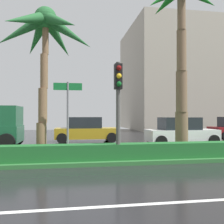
{
  "coord_description": "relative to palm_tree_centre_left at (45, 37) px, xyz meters",
  "views": [
    {
      "loc": [
        1.35,
        -3.17,
        1.87
      ],
      "look_at": [
        3.51,
        9.68,
        2.02
      ],
      "focal_mm": 41.08,
      "sensor_mm": 36.0,
      "label": 1
    }
  ],
  "objects": [
    {
      "name": "ground_plane",
      "position": [
        -0.38,
        1.43,
        -5.12
      ],
      "size": [
        90.0,
        42.0,
        0.1
      ],
      "primitive_type": "cube",
      "color": "black"
    },
    {
      "name": "median_strip",
      "position": [
        -0.38,
        0.43,
        -5.0
      ],
      "size": [
        85.5,
        4.0,
        0.15
      ],
      "primitive_type": "cube",
      "color": "#2D6B33",
      "rests_on": "ground_plane"
    },
    {
      "name": "median_hedge",
      "position": [
        -0.38,
        -0.97,
        -4.62
      ],
      "size": [
        76.5,
        0.7,
        0.6
      ],
      "color": "#1E6028",
      "rests_on": "median_strip"
    },
    {
      "name": "palm_tree_centre_left",
      "position": [
        0.0,
        0.0,
        0.0
      ],
      "size": [
        4.1,
        3.88,
        6.15
      ],
      "color": "brown",
      "rests_on": "median_strip"
    },
    {
      "name": "palm_tree_centre",
      "position": [
        6.0,
        0.11,
        1.09
      ],
      "size": [
        3.62,
        3.62,
        7.95
      ],
      "color": "brown",
      "rests_on": "median_strip"
    },
    {
      "name": "traffic_signal_median_right",
      "position": [
        2.82,
        -1.21,
        -2.35
      ],
      "size": [
        0.28,
        0.43,
        3.73
      ],
      "color": "#4C4C47",
      "rests_on": "median_strip"
    },
    {
      "name": "street_name_sign",
      "position": [
        0.92,
        -0.67,
        -2.99
      ],
      "size": [
        1.1,
        0.08,
        3.0
      ],
      "color": "slate",
      "rests_on": "median_strip"
    },
    {
      "name": "car_in_traffic_leading",
      "position": [
        2.11,
        7.17,
        -4.25
      ],
      "size": [
        4.3,
        2.02,
        1.72
      ],
      "color": "#B28C1E",
      "rests_on": "ground_plane"
    },
    {
      "name": "car_in_traffic_second",
      "position": [
        7.82,
        4.24,
        -4.25
      ],
      "size": [
        4.3,
        2.02,
        1.72
      ],
      "color": "white",
      "rests_on": "ground_plane"
    },
    {
      "name": "building_far_right",
      "position": [
        19.47,
        22.39,
        1.73
      ],
      "size": [
        21.0,
        13.1,
        13.6
      ],
      "color": "#A89E8E",
      "rests_on": "ground_plane"
    }
  ]
}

